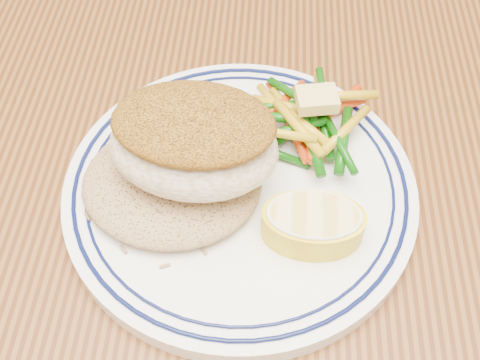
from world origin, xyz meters
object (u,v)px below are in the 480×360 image
dining_table (218,281)px  vegetable_pile (306,121)px  plate (240,189)px  fish_fillet (193,141)px  rice_pilaf (172,180)px  lemon_wedge (313,223)px

dining_table → vegetable_pile: vegetable_pile is taller
dining_table → plate: plate is taller
fish_fillet → rice_pilaf: bearing=-159.3°
rice_pilaf → vegetable_pile: vegetable_pile is taller
plate → vegetable_pile: 0.07m
rice_pilaf → lemon_wedge: lemon_wedge is taller
rice_pilaf → fish_fillet: fish_fillet is taller
plate → vegetable_pile: (0.05, 0.05, 0.02)m
dining_table → fish_fillet: (-0.01, 0.02, 0.16)m
vegetable_pile → lemon_wedge: 0.09m
dining_table → fish_fillet: bearing=125.1°
dining_table → lemon_wedge: bearing=-16.1°
fish_fillet → vegetable_pile: (0.08, 0.05, -0.03)m
fish_fillet → lemon_wedge: (0.08, -0.04, -0.03)m
dining_table → fish_fillet: size_ratio=12.48×
dining_table → lemon_wedge: size_ratio=21.82×
dining_table → vegetable_pile: size_ratio=13.68×
fish_fillet → vegetable_pile: bearing=34.9°
rice_pilaf → plate: bearing=9.7°
fish_fillet → lemon_wedge: bearing=-25.3°
plate → fish_fillet: size_ratio=2.11×
plate → lemon_wedge: (0.05, -0.04, 0.02)m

